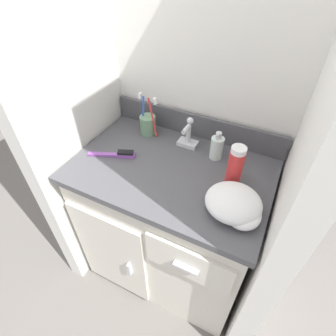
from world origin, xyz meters
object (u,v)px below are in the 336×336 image
Objects in this scene: hand_towel at (236,205)px; toothbrush_cup at (148,124)px; soap_dispenser at (217,147)px; shaving_cream_can at (235,166)px; hairbrush at (118,154)px.

toothbrush_cup is at bearing 150.41° from hand_towel.
toothbrush_cup is 0.59m from hand_towel.
shaving_cream_can is at bearing -47.03° from soap_dispenser.
soap_dispenser is (0.36, -0.03, 0.00)m from toothbrush_cup.
hairbrush is at bearing -154.41° from soap_dispenser.
toothbrush_cup reaches higher than soap_dispenser.
hand_towel is (0.51, -0.29, -0.01)m from toothbrush_cup.
shaving_cream_can is at bearing -17.69° from toothbrush_cup.
soap_dispenser is 0.16m from shaving_cream_can.
toothbrush_cup reaches higher than hairbrush.
hairbrush is (-0.38, -0.18, -0.04)m from soap_dispenser.
shaving_cream_can is 0.83× the size of hairbrush.
toothbrush_cup is 1.02× the size of hand_towel.
hand_towel reaches higher than hairbrush.
hand_towel is (0.05, -0.14, -0.05)m from shaving_cream_can.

